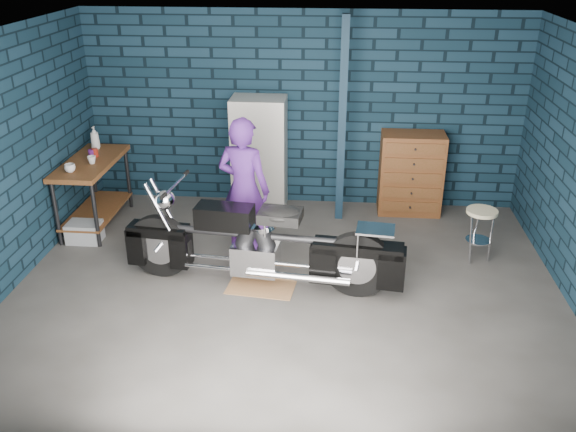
% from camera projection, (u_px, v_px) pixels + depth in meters
% --- Properties ---
extents(ground, '(6.00, 6.00, 0.00)m').
position_uv_depth(ground, '(287.00, 289.00, 6.72)').
color(ground, '#54504E').
rests_on(ground, ground).
extents(room_walls, '(6.02, 5.01, 2.71)m').
position_uv_depth(room_walls, '(291.00, 107.00, 6.42)').
color(room_walls, '#0D212E').
rests_on(room_walls, ground).
extents(support_post, '(0.10, 0.10, 2.70)m').
position_uv_depth(support_post, '(342.00, 123.00, 7.87)').
color(support_post, '#112435').
rests_on(support_post, ground).
extents(workbench, '(0.60, 1.40, 0.91)m').
position_uv_depth(workbench, '(94.00, 193.00, 8.04)').
color(workbench, brown).
rests_on(workbench, ground).
extents(drip_mat, '(0.79, 0.63, 0.01)m').
position_uv_depth(drip_mat, '(262.00, 284.00, 6.80)').
color(drip_mat, '#9B6943').
rests_on(drip_mat, ground).
extents(motorcycle, '(2.69, 0.99, 1.16)m').
position_uv_depth(motorcycle, '(261.00, 238.00, 6.56)').
color(motorcycle, black).
rests_on(motorcycle, ground).
extents(person, '(0.72, 0.57, 1.73)m').
position_uv_depth(person, '(244.00, 190.00, 7.07)').
color(person, '#491E74').
rests_on(person, ground).
extents(storage_bin, '(0.41, 0.29, 0.26)m').
position_uv_depth(storage_bin, '(85.00, 232.00, 7.73)').
color(storage_bin, '#96999E').
rests_on(storage_bin, ground).
extents(locker, '(0.74, 0.53, 1.58)m').
position_uv_depth(locker, '(259.00, 154.00, 8.45)').
color(locker, beige).
rests_on(locker, ground).
extents(tool_chest, '(0.85, 0.47, 1.14)m').
position_uv_depth(tool_chest, '(411.00, 174.00, 8.38)').
color(tool_chest, brown).
rests_on(tool_chest, ground).
extents(shop_stool, '(0.47, 0.47, 0.66)m').
position_uv_depth(shop_stool, '(479.00, 235.00, 7.20)').
color(shop_stool, '#C1B892').
rests_on(shop_stool, ground).
extents(cup_a, '(0.15, 0.15, 0.10)m').
position_uv_depth(cup_a, '(70.00, 168.00, 7.45)').
color(cup_a, '#C1B892').
rests_on(cup_a, workbench).
extents(cup_b, '(0.14, 0.14, 0.10)m').
position_uv_depth(cup_b, '(92.00, 160.00, 7.73)').
color(cup_b, '#C1B892').
rests_on(cup_b, workbench).
extents(mug_purple, '(0.08, 0.08, 0.10)m').
position_uv_depth(mug_purple, '(91.00, 154.00, 7.95)').
color(mug_purple, '#581B6E').
rests_on(mug_purple, workbench).
extents(mug_red, '(0.09, 0.09, 0.11)m').
position_uv_depth(mug_red, '(95.00, 152.00, 7.98)').
color(mug_red, maroon).
rests_on(mug_red, workbench).
extents(bottle, '(0.12, 0.12, 0.31)m').
position_uv_depth(bottle, '(95.00, 138.00, 8.23)').
color(bottle, '#96999E').
rests_on(bottle, workbench).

